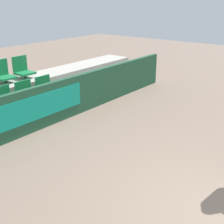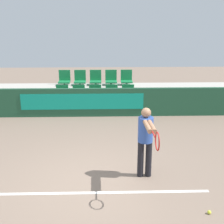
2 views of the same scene
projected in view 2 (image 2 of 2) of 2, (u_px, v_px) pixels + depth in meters
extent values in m
plane|color=#7A6656|center=(90.00, 184.00, 6.34)|extent=(30.00, 30.00, 0.00)
cube|color=white|center=(89.00, 193.00, 6.01)|extent=(4.65, 0.08, 0.01)
cube|color=#1E4C33|center=(95.00, 102.00, 10.46)|extent=(10.65, 0.12, 0.97)
cube|color=#0F937A|center=(82.00, 102.00, 10.37)|extent=(4.08, 0.02, 0.53)
cube|color=#ADA89E|center=(95.00, 107.00, 11.03)|extent=(10.25, 0.85, 0.39)
cube|color=#ADA89E|center=(96.00, 95.00, 11.79)|extent=(10.25, 0.85, 0.78)
cylinder|color=#333333|center=(62.00, 100.00, 10.97)|extent=(0.07, 0.07, 0.10)
cube|color=#197A42|center=(62.00, 98.00, 10.95)|extent=(0.43, 0.40, 0.05)
cube|color=#197A42|center=(62.00, 90.00, 11.05)|extent=(0.43, 0.04, 0.40)
cylinder|color=#333333|center=(79.00, 100.00, 10.98)|extent=(0.07, 0.07, 0.10)
cube|color=#197A42|center=(79.00, 98.00, 10.96)|extent=(0.43, 0.40, 0.05)
cube|color=#197A42|center=(79.00, 90.00, 11.07)|extent=(0.43, 0.04, 0.40)
cylinder|color=#333333|center=(95.00, 100.00, 11.00)|extent=(0.07, 0.07, 0.10)
cube|color=#197A42|center=(95.00, 97.00, 10.98)|extent=(0.43, 0.40, 0.05)
cube|color=#197A42|center=(95.00, 90.00, 11.09)|extent=(0.43, 0.04, 0.40)
cylinder|color=#333333|center=(112.00, 99.00, 11.02)|extent=(0.07, 0.07, 0.10)
cube|color=#197A42|center=(112.00, 97.00, 10.99)|extent=(0.43, 0.40, 0.05)
cube|color=#197A42|center=(112.00, 90.00, 11.10)|extent=(0.43, 0.04, 0.40)
cylinder|color=#333333|center=(128.00, 99.00, 11.03)|extent=(0.07, 0.07, 0.10)
cube|color=#197A42|center=(128.00, 97.00, 11.01)|extent=(0.43, 0.40, 0.05)
cube|color=#197A42|center=(128.00, 90.00, 11.12)|extent=(0.43, 0.04, 0.40)
cylinder|color=#333333|center=(64.00, 84.00, 11.67)|extent=(0.07, 0.07, 0.10)
cube|color=#197A42|center=(64.00, 82.00, 11.64)|extent=(0.43, 0.40, 0.05)
cube|color=#197A42|center=(65.00, 75.00, 11.75)|extent=(0.43, 0.04, 0.40)
cylinder|color=#333333|center=(80.00, 84.00, 11.68)|extent=(0.07, 0.07, 0.10)
cube|color=#197A42|center=(80.00, 82.00, 11.66)|extent=(0.43, 0.40, 0.05)
cube|color=#197A42|center=(80.00, 75.00, 11.77)|extent=(0.43, 0.04, 0.40)
cylinder|color=#333333|center=(96.00, 84.00, 11.70)|extent=(0.07, 0.07, 0.10)
cube|color=#197A42|center=(96.00, 82.00, 11.68)|extent=(0.43, 0.40, 0.05)
cube|color=#197A42|center=(96.00, 75.00, 11.78)|extent=(0.43, 0.04, 0.40)
cylinder|color=#333333|center=(111.00, 84.00, 11.71)|extent=(0.07, 0.07, 0.10)
cube|color=#197A42|center=(111.00, 82.00, 11.69)|extent=(0.43, 0.40, 0.05)
cube|color=#197A42|center=(111.00, 75.00, 11.80)|extent=(0.43, 0.04, 0.40)
cylinder|color=#333333|center=(127.00, 84.00, 11.73)|extent=(0.07, 0.07, 0.10)
cube|color=#197A42|center=(127.00, 82.00, 11.71)|extent=(0.43, 0.40, 0.05)
cube|color=#197A42|center=(126.00, 75.00, 11.82)|extent=(0.43, 0.04, 0.40)
cylinder|color=black|center=(141.00, 159.00, 6.54)|extent=(0.13, 0.13, 0.79)
cylinder|color=black|center=(149.00, 159.00, 6.54)|extent=(0.13, 0.13, 0.79)
cylinder|color=#2D4C99|center=(146.00, 130.00, 6.35)|extent=(0.31, 0.31, 0.52)
sphere|color=#9E7051|center=(146.00, 113.00, 6.24)|extent=(0.20, 0.20, 0.20)
cylinder|color=#9E7051|center=(147.00, 127.00, 5.87)|extent=(0.11, 0.55, 0.09)
cylinder|color=#9E7051|center=(152.00, 126.00, 5.87)|extent=(0.11, 0.55, 0.09)
cylinder|color=#AD231E|center=(154.00, 135.00, 5.46)|extent=(0.04, 0.30, 0.03)
torus|color=#AD231E|center=(157.00, 141.00, 5.18)|extent=(0.03, 0.32, 0.32)
sphere|color=#CCDB33|center=(209.00, 212.00, 5.37)|extent=(0.07, 0.07, 0.07)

